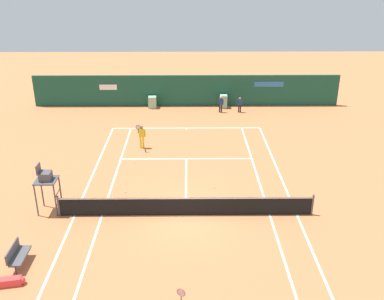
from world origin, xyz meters
The scene contains 12 objects.
ground_plane centered at (0.00, 0.58, 0.00)m, with size 80.00×80.00×0.01m.
tennis_net centered at (0.00, 0.00, 0.51)m, with size 12.10×0.10×1.07m.
sponsor_back_wall centered at (0.01, 16.97, 1.24)m, with size 25.00×1.02×2.57m.
umpire_chair centered at (-6.58, 0.46, 1.69)m, with size 1.00×1.00×2.50m.
player_bench centered at (-6.66, -3.62, 0.51)m, with size 0.54×1.33×0.88m.
equipment_bag centered at (-6.47, -4.81, 0.16)m, with size 1.01×0.44×0.32m.
player_on_baseline centered at (-2.86, 8.10, 0.92)m, with size 0.54×0.71×1.79m.
ball_kid_left_post centered at (4.22, 15.22, 0.72)m, with size 0.41×0.21×1.25m.
ball_kid_right_post centered at (2.70, 15.22, 0.76)m, with size 0.44×0.18×1.32m.
tennis_ball_mid_court centered at (-3.09, 5.89, 0.03)m, with size 0.07×0.07×0.07m, color #CCE033.
tennis_ball_by_sideline centered at (-3.16, 2.21, 0.03)m, with size 0.07×0.07×0.07m, color #CCE033.
tennis_ball_near_service_line centered at (1.48, 2.67, 0.03)m, with size 0.07×0.07×0.07m, color #CCE033.
Camera 1 is at (0.12, -17.83, 11.20)m, focal length 40.89 mm.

